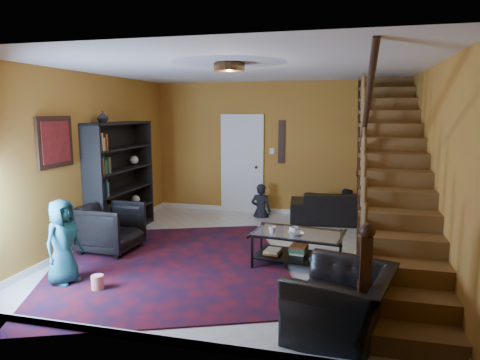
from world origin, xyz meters
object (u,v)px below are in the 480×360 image
Objects in this scene: sofa at (345,207)px; armchair_right at (341,303)px; armchair_left at (110,228)px; bookshelf at (121,180)px; coffee_table at (298,246)px.

armchair_right reaches higher than sofa.
armchair_left is at bearing -101.42° from armchair_right.
bookshelf is at bearing -110.45° from armchair_right.
sofa is at bearing 23.53° from bookshelf.
sofa is 4.47m from armchair_left.
armchair_left is 0.63× the size of coffee_table.
sofa is 2.65m from coffee_table.
sofa is at bearing -49.96° from armchair_left.
armchair_right is 0.78× the size of coffee_table.
armchair_left is at bearing -70.62° from bookshelf.
sofa is 2.04× the size of armchair_right.
coffee_table is at bearing -146.61° from armchair_right.
armchair_left is at bearing 31.83° from sofa.
sofa reaches higher than coffee_table.
bookshelf is 1.49× the size of coffee_table.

